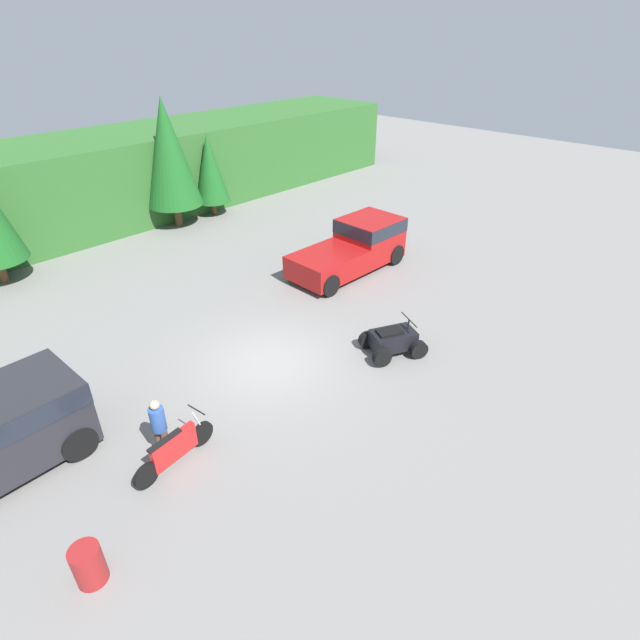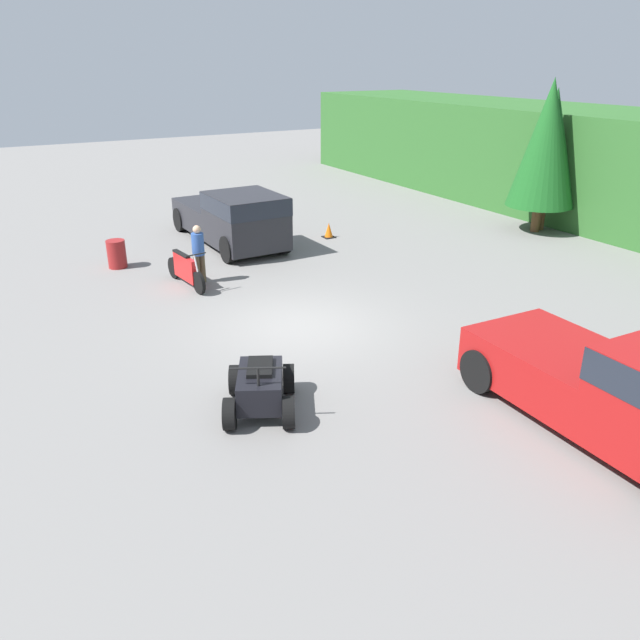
# 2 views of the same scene
# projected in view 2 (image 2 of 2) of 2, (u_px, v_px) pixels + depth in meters

# --- Properties ---
(ground_plane) EXTENTS (80.00, 80.00, 0.00)m
(ground_plane) POSITION_uv_depth(u_px,v_px,m) (300.00, 326.00, 15.48)
(ground_plane) COLOR slate
(tree_left) EXTENTS (2.28, 2.28, 5.18)m
(tree_left) POSITION_uv_depth(u_px,v_px,m) (550.00, 149.00, 23.00)
(tree_left) COLOR brown
(tree_left) RESTS_ON ground_plane
(tree_mid_left) EXTENTS (2.44, 2.44, 5.54)m
(tree_mid_left) POSITION_uv_depth(u_px,v_px,m) (546.00, 144.00, 22.63)
(tree_mid_left) COLOR brown
(tree_mid_left) RESTS_ON ground_plane
(pickup_truck_red) EXTENTS (5.35, 2.38, 1.98)m
(pickup_truck_red) POSITION_uv_depth(u_px,v_px,m) (636.00, 390.00, 10.40)
(pickup_truck_red) COLOR maroon
(pickup_truck_red) RESTS_ON ground_plane
(pickup_truck_second) EXTENTS (5.86, 2.40, 1.98)m
(pickup_truck_second) POSITION_uv_depth(u_px,v_px,m) (234.00, 216.00, 21.69)
(pickup_truck_second) COLOR #232328
(pickup_truck_second) RESTS_ON ground_plane
(dirt_bike) EXTENTS (2.32, 0.60, 1.16)m
(dirt_bike) POSITION_uv_depth(u_px,v_px,m) (186.00, 270.00, 18.04)
(dirt_bike) COLOR black
(dirt_bike) RESTS_ON ground_plane
(quad_atv) EXTENTS (2.24, 1.98, 1.15)m
(quad_atv) POSITION_uv_depth(u_px,v_px,m) (260.00, 388.00, 11.68)
(quad_atv) COLOR black
(quad_atv) RESTS_ON ground_plane
(rider_person) EXTENTS (0.46, 0.46, 1.73)m
(rider_person) POSITION_uv_depth(u_px,v_px,m) (198.00, 252.00, 18.11)
(rider_person) COLOR brown
(rider_person) RESTS_ON ground_plane
(traffic_cone) EXTENTS (0.42, 0.42, 0.55)m
(traffic_cone) POSITION_uv_depth(u_px,v_px,m) (329.00, 231.00, 22.99)
(traffic_cone) COLOR black
(traffic_cone) RESTS_ON ground_plane
(steel_barrel) EXTENTS (0.58, 0.58, 0.88)m
(steel_barrel) POSITION_uv_depth(u_px,v_px,m) (117.00, 254.00, 19.64)
(steel_barrel) COLOR maroon
(steel_barrel) RESTS_ON ground_plane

